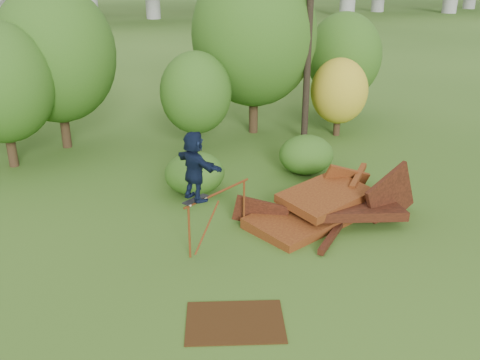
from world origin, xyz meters
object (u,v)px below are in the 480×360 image
object	(u,v)px
scrap_pile	(328,208)
utility_pole	(309,28)
skater	(194,166)
flat_plate	(235,322)

from	to	relation	value
scrap_pile	utility_pole	bearing A→B (deg)	69.38
scrap_pile	skater	xyz separation A→B (m)	(-4.19, -0.63, 2.07)
skater	utility_pole	size ratio (longest dim) A/B	0.19
scrap_pile	flat_plate	distance (m)	5.66
skater	flat_plate	world-z (taller)	skater
flat_plate	scrap_pile	bearing A→B (deg)	41.85
skater	utility_pole	bearing A→B (deg)	-63.40
scrap_pile	utility_pole	world-z (taller)	utility_pole
flat_plate	utility_pole	size ratio (longest dim) A/B	0.22
skater	utility_pole	xyz separation A→B (m)	(6.89, 7.82, 2.28)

